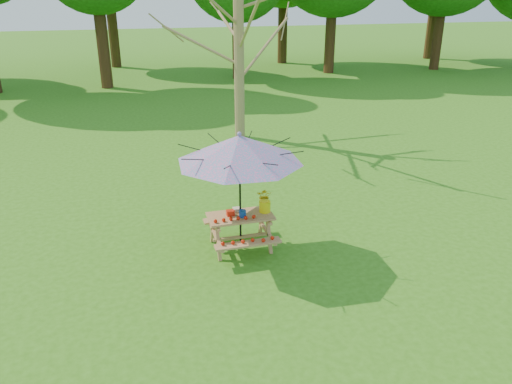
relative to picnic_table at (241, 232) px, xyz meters
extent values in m
cylinder|color=olive|center=(1.83, 7.40, 2.04)|extent=(0.37, 0.37, 4.73)
cube|color=#A66E4B|center=(0.00, 0.00, 0.32)|extent=(1.20, 0.62, 0.04)
cube|color=#A66E4B|center=(0.00, -0.55, 0.03)|extent=(1.20, 0.22, 0.04)
cube|color=#A66E4B|center=(0.00, 0.55, 0.03)|extent=(1.20, 0.22, 0.04)
cylinder|color=black|center=(0.00, 0.00, 0.80)|extent=(0.04, 0.04, 2.25)
cone|color=teal|center=(0.00, 0.00, 1.62)|extent=(2.88, 2.88, 0.49)
sphere|color=teal|center=(0.00, 0.00, 1.89)|extent=(0.08, 0.08, 0.08)
cube|color=red|center=(-0.18, 0.05, 0.39)|extent=(0.14, 0.12, 0.10)
cylinder|color=#133C9A|center=(0.02, -0.07, 0.41)|extent=(0.13, 0.13, 0.13)
cube|color=beige|center=(-0.03, 0.19, 0.38)|extent=(0.13, 0.13, 0.07)
cylinder|color=yellow|center=(0.48, 0.03, 0.45)|extent=(0.21, 0.21, 0.21)
imported|color=yellow|center=(0.48, 0.03, 0.66)|extent=(0.37, 0.35, 0.32)
camera|label=1|loc=(-1.98, -8.11, 4.22)|focal=35.00mm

